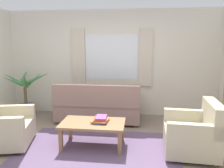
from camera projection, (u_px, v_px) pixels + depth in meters
ground_plane at (96, 155)px, 3.57m from camera, size 6.24×6.24×0.00m
wall_back at (112, 63)px, 5.55m from camera, size 5.32×0.12×2.60m
window_with_curtains at (112, 57)px, 5.44m from camera, size 1.98×0.07×1.40m
area_rug at (96, 154)px, 3.57m from camera, size 2.67×2.01×0.01m
couch at (98, 106)px, 5.05m from camera, size 1.90×0.82×0.92m
armchair_left at (3, 127)px, 3.82m from camera, size 0.99×1.01×0.88m
armchair_right at (194, 133)px, 3.55m from camera, size 0.87×0.89×0.88m
coffee_table at (93, 125)px, 3.81m from camera, size 1.10×0.64×0.44m
book_stack_on_table at (100, 119)px, 3.82m from camera, size 0.30×0.33×0.10m
potted_plant at (26, 97)px, 5.41m from camera, size 1.21×1.16×1.20m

